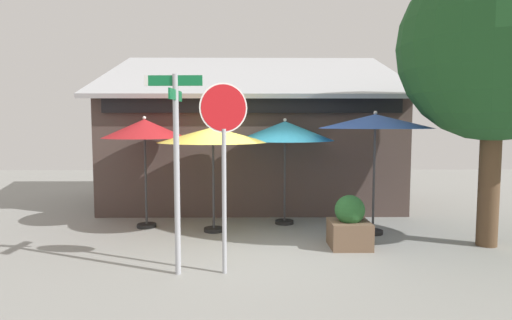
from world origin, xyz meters
TOP-DOWN VIEW (x-y plane):
  - ground_plane at (0.00, 0.00)m, footprint 28.00×28.00m
  - cafe_building at (-0.10, 4.88)m, footprint 8.54×4.93m
  - street_sign_post at (-1.31, -1.41)m, footprint 0.90×0.84m
  - stop_sign at (-0.56, -1.38)m, footprint 0.73×0.27m
  - patio_umbrella_crimson_left at (-2.55, 1.68)m, footprint 1.91×1.91m
  - patio_umbrella_mustard_center at (-0.97, 1.28)m, footprint 2.43×2.43m
  - patio_umbrella_teal_right at (0.66, 1.99)m, footprint 2.31×2.31m
  - patio_umbrella_royal_blue_far_right at (2.51, 1.04)m, footprint 2.41×2.41m
  - shade_tree at (4.72, 0.01)m, footprint 4.02×3.61m
  - sidewalk_planter at (1.76, 0.03)m, footprint 0.76×0.76m

SIDE VIEW (x-z plane):
  - ground_plane at x=0.00m, z-range -0.10..0.00m
  - sidewalk_planter at x=1.76m, z-range -0.07..0.95m
  - cafe_building at x=-0.10m, z-range -0.63..4.06m
  - street_sign_post at x=-1.31m, z-range 0.34..3.49m
  - stop_sign at x=-0.56m, z-range 0.59..3.62m
  - patio_umbrella_mustard_center at x=-0.97m, z-range 0.94..3.32m
  - patio_umbrella_teal_right at x=0.66m, z-range 0.95..3.46m
  - patio_umbrella_crimson_left at x=-2.55m, z-range 0.97..3.53m
  - patio_umbrella_royal_blue_far_right at x=2.51m, z-range 1.08..3.75m
  - shade_tree at x=4.72m, z-range 0.92..6.58m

